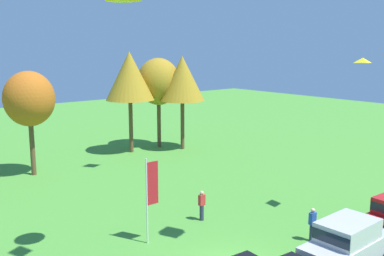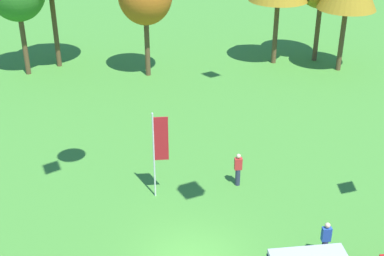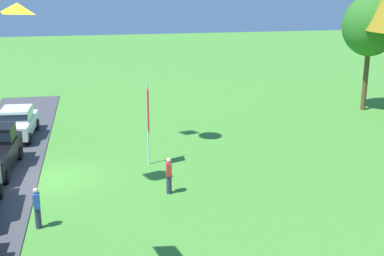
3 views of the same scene
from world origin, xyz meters
TOP-DOWN VIEW (x-y plane):
  - person_on_lawn at (5.27, -0.27)m, footprint 0.36×0.24m
  - person_watching_sky at (2.81, 5.27)m, footprint 0.36×0.24m
  - flag_banner at (-0.95, 4.74)m, footprint 0.71×0.08m

SIDE VIEW (x-z plane):
  - person_on_lawn at x=5.27m, z-range 0.02..1.73m
  - person_watching_sky at x=2.81m, z-range 0.02..1.73m
  - flag_banner at x=-0.95m, z-range 0.57..4.88m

